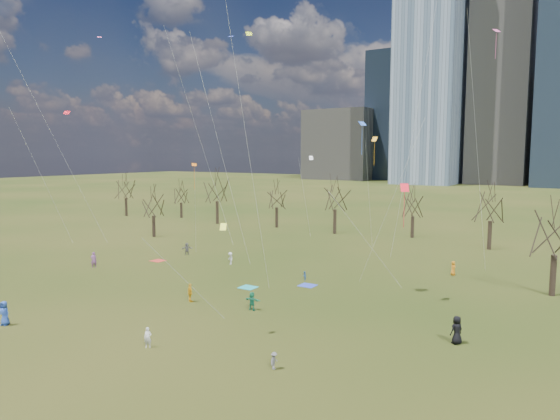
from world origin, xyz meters
The scene contains 18 objects.
ground centered at (0.00, 0.00, 0.00)m, with size 500.00×500.00×0.00m, color black.
downtown_skyline centered at (-2.43, 210.64, 39.01)m, with size 212.50×78.00×118.00m.
bare_tree_row centered at (-0.09, 37.22, 6.12)m, with size 113.04×29.80×9.50m.
blanket_teal centered at (0.53, 5.25, 0.01)m, with size 1.60×1.50×0.03m, color teal.
blanket_navy centered at (5.13, 9.03, 0.01)m, with size 1.60×1.50×0.03m, color #293FC1.
blanket_crimson centered at (-16.11, 9.40, 0.01)m, with size 1.60×1.50×0.03m, color red.
person_0 centered at (-8.85, -13.49, 0.94)m, with size 0.92×0.60×1.88m, color #23439B.
person_1 centered at (3.81, -10.79, 0.70)m, with size 0.51×0.34×1.41m, color white.
person_3 centered at (12.88, -9.09, 0.54)m, with size 0.69×0.40×1.07m, color slate.
person_4 centered at (-0.97, -1.37, 0.83)m, with size 0.98×0.41×1.66m, color yellow.
person_5 centered at (5.02, -0.36, 0.78)m, with size 1.46×0.46×1.57m, color #1C805C.
person_6 centered at (21.30, 1.07, 0.98)m, with size 0.96×0.62×1.96m, color black.
person_7 centered at (-19.64, 2.81, 0.91)m, with size 0.66×0.44×1.82m, color #8B4B96.
person_8 centered at (3.79, 10.73, 0.46)m, with size 0.45×0.35×0.93m, color #295BB3.
person_9 centered at (-7.35, 12.58, 0.73)m, with size 0.94×0.54×1.46m, color silver.
person_11 centered at (-15.70, 14.14, 0.78)m, with size 1.44×0.46×1.56m, color #5B5B60.
person_12 centered at (16.35, 21.20, 0.78)m, with size 0.76×0.49×1.55m, color orange.
kites_airborne centered at (2.80, 10.75, 13.28)m, with size 68.87×41.72×32.72m.
Camera 1 is at (28.69, -33.49, 13.01)m, focal length 32.00 mm.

